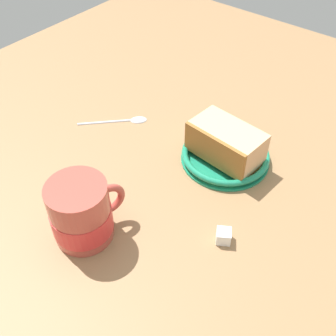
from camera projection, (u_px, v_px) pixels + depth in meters
ground_plane at (191, 176)px, 65.79cm from camera, size 113.03×113.03×2.86cm
small_plate at (225, 156)px, 65.86cm from camera, size 14.14×14.14×1.75cm
cake_slice at (226, 143)px, 63.79cm from camera, size 11.79×7.52×5.70cm
tea_mug at (82, 213)px, 53.12cm from camera, size 8.04×10.27×8.98cm
teaspoon at (127, 120)px, 73.47cm from camera, size 9.56×9.82×0.80cm
sugar_cube at (224, 236)px, 54.48cm from camera, size 2.63×2.63×1.90cm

